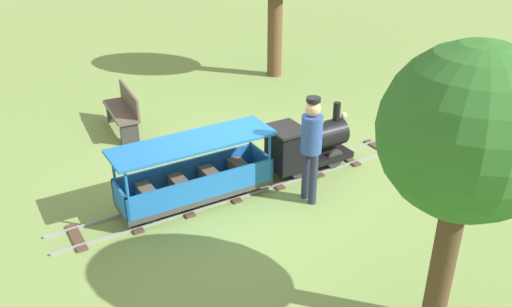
# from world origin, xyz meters

# --- Properties ---
(ground_plane) EXTENTS (60.00, 60.00, 0.00)m
(ground_plane) POSITION_xyz_m (0.00, 0.00, 0.00)
(ground_plane) COLOR #75934C
(track) EXTENTS (0.67, 6.05, 0.04)m
(track) POSITION_xyz_m (0.00, -0.05, 0.02)
(track) COLOR gray
(track) RESTS_ON ground_plane
(locomotive) EXTENTS (0.63, 1.45, 1.03)m
(locomotive) POSITION_xyz_m (0.00, 1.00, 0.49)
(locomotive) COLOR black
(locomotive) RESTS_ON ground_plane
(passenger_car) EXTENTS (0.73, 2.35, 0.97)m
(passenger_car) POSITION_xyz_m (0.00, -0.95, 0.42)
(passenger_car) COLOR #3F3F3F
(passenger_car) RESTS_ON ground_plane
(conductor_person) EXTENTS (0.30, 0.30, 1.62)m
(conductor_person) POSITION_xyz_m (0.77, 0.51, 0.96)
(conductor_person) COLOR #282D47
(conductor_person) RESTS_ON ground_plane
(park_bench) EXTENTS (1.33, 0.50, 0.82)m
(park_bench) POSITION_xyz_m (-2.99, -1.04, 0.42)
(park_bench) COLOR brown
(park_bench) RESTS_ON ground_plane
(oak_tree_far) EXTENTS (1.63, 1.63, 3.06)m
(oak_tree_far) POSITION_xyz_m (3.47, 0.20, 2.21)
(oak_tree_far) COLOR #4C3823
(oak_tree_far) RESTS_ON ground_plane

